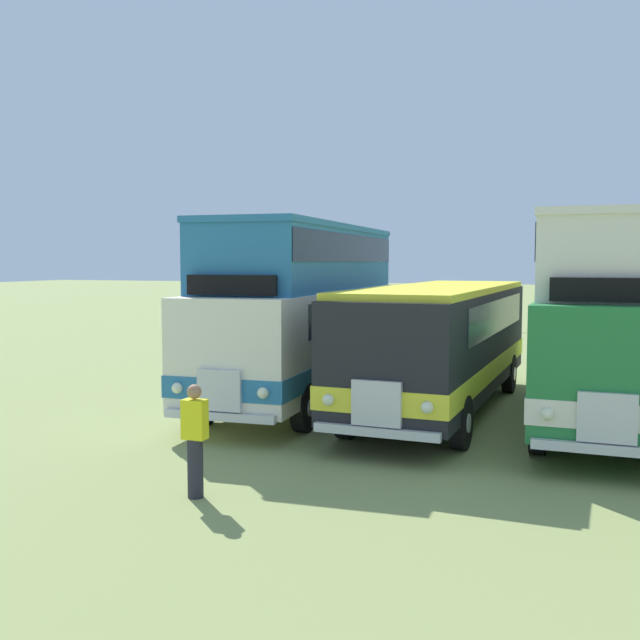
{
  "coord_description": "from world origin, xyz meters",
  "views": [
    {
      "loc": [
        -6.05,
        -17.13,
        3.56
      ],
      "look_at": [
        -12.17,
        0.33,
        2.07
      ],
      "focal_mm": 40.87,
      "sensor_mm": 36.0,
      "label": 1
    }
  ],
  "objects_px": {
    "bus_first_in_row": "(305,304)",
    "bus_second_in_row": "(442,338)",
    "bus_third_in_row": "(605,311)",
    "marshal_person": "(195,440)"
  },
  "relations": [
    {
      "from": "bus_first_in_row",
      "to": "bus_second_in_row",
      "type": "height_order",
      "value": "bus_first_in_row"
    },
    {
      "from": "bus_second_in_row",
      "to": "bus_third_in_row",
      "type": "height_order",
      "value": "bus_third_in_row"
    },
    {
      "from": "bus_third_in_row",
      "to": "marshal_person",
      "type": "xyz_separation_m",
      "value": [
        -6.0,
        -7.82,
        -1.58
      ]
    },
    {
      "from": "bus_first_in_row",
      "to": "bus_second_in_row",
      "type": "bearing_deg",
      "value": -4.69
    },
    {
      "from": "bus_first_in_row",
      "to": "bus_third_in_row",
      "type": "relative_size",
      "value": 0.99
    },
    {
      "from": "bus_first_in_row",
      "to": "marshal_person",
      "type": "relative_size",
      "value": 5.86
    },
    {
      "from": "bus_second_in_row",
      "to": "bus_third_in_row",
      "type": "relative_size",
      "value": 1.0
    },
    {
      "from": "bus_first_in_row",
      "to": "bus_third_in_row",
      "type": "height_order",
      "value": "same"
    },
    {
      "from": "bus_first_in_row",
      "to": "bus_second_in_row",
      "type": "relative_size",
      "value": 0.99
    },
    {
      "from": "bus_second_in_row",
      "to": "marshal_person",
      "type": "height_order",
      "value": "bus_second_in_row"
    }
  ]
}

